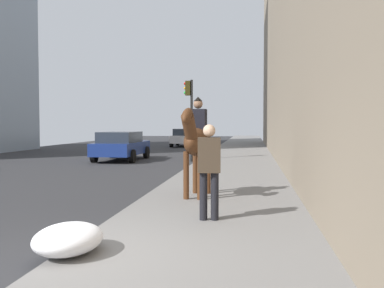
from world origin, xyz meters
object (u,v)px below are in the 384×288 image
object	(u,v)px
mounted_horse_near	(197,140)
pedestrian_greeting	(209,165)
car_near_lane	(121,145)
traffic_light_near_curb	(190,107)
car_mid_lane	(185,137)

from	to	relation	value
mounted_horse_near	pedestrian_greeting	xyz separation A→B (m)	(-2.44, -0.53, -0.35)
car_near_lane	traffic_light_near_curb	size ratio (longest dim) A/B	1.13
car_mid_lane	traffic_light_near_curb	distance (m)	14.34
car_mid_lane	pedestrian_greeting	bearing A→B (deg)	-169.76
car_near_lane	pedestrian_greeting	bearing A→B (deg)	-157.16
traffic_light_near_curb	mounted_horse_near	bearing A→B (deg)	-171.09
car_near_lane	car_mid_lane	bearing A→B (deg)	-4.66
pedestrian_greeting	car_mid_lane	xyz separation A→B (m)	(27.36, 4.62, -0.34)
car_mid_lane	traffic_light_near_curb	bearing A→B (deg)	-169.69
mounted_horse_near	traffic_light_near_curb	distance (m)	11.10
pedestrian_greeting	traffic_light_near_curb	distance (m)	13.62
mounted_horse_near	traffic_light_near_curb	size ratio (longest dim) A/B	0.59
pedestrian_greeting	car_near_lane	xyz separation A→B (m)	(13.47, 5.72, -0.33)
pedestrian_greeting	traffic_light_near_curb	world-z (taller)	traffic_light_near_curb
traffic_light_near_curb	car_mid_lane	bearing A→B (deg)	9.65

